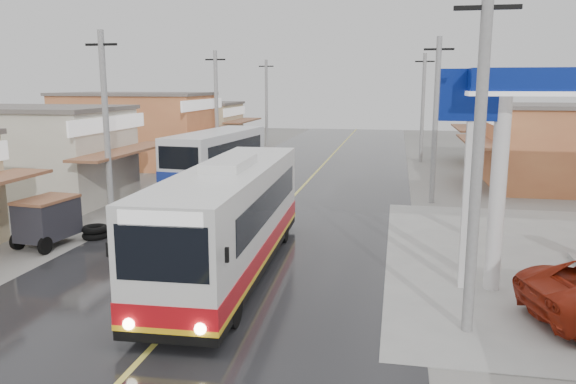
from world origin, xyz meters
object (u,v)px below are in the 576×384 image
at_px(coach_bus, 231,218).
at_px(second_bus, 217,157).
at_px(tricycle_near, 47,219).
at_px(tyre_stack, 95,232).
at_px(cyclist, 167,217).

xyz_separation_m(coach_bus, second_bus, (-5.16, 14.38, -0.05)).
relative_size(coach_bus, second_bus, 1.20).
xyz_separation_m(tricycle_near, tyre_stack, (1.15, 1.21, -0.76)).
height_order(second_bus, tricycle_near, second_bus).
xyz_separation_m(coach_bus, cyclist, (-3.80, 3.88, -1.05)).
distance_m(cyclist, tricycle_near, 4.32).
distance_m(cyclist, tyre_stack, 2.73).
bearing_deg(coach_bus, cyclist, 132.29).
bearing_deg(coach_bus, tyre_stack, 154.44).
height_order(coach_bus, cyclist, coach_bus).
bearing_deg(tyre_stack, tricycle_near, -133.45).
relative_size(second_bus, cyclist, 4.64).
bearing_deg(tricycle_near, cyclist, 40.27).
bearing_deg(second_bus, tricycle_near, -93.96).
distance_m(coach_bus, cyclist, 5.53).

